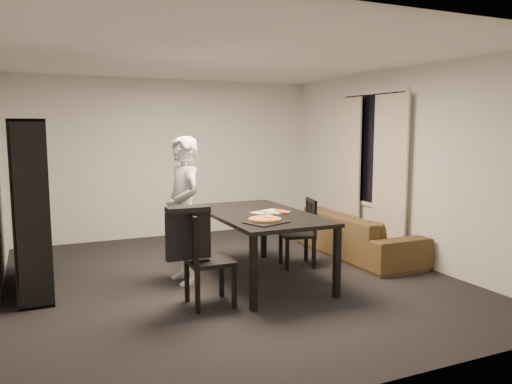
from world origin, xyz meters
name	(u,v)px	position (x,y,z in m)	size (l,w,h in m)	color
room	(231,172)	(0.00, 0.00, 1.30)	(5.01, 5.51, 2.61)	black
window_pane	(372,149)	(2.48, 0.60, 1.50)	(0.02, 1.40, 1.60)	black
window_frame	(372,149)	(2.48, 0.60, 1.50)	(0.03, 1.52, 1.72)	white
curtain_left	(390,176)	(2.40, 0.08, 1.15)	(0.03, 0.70, 2.25)	beige
curtain_right	(346,170)	(2.40, 1.12, 1.15)	(0.03, 0.70, 2.25)	beige
bookshelf	(31,206)	(-2.16, 0.60, 0.95)	(0.35, 1.50, 1.90)	black
dining_table	(259,219)	(0.30, -0.16, 0.74)	(1.08, 1.95, 0.81)	black
chair_left	(201,254)	(-0.61, -0.73, 0.55)	(0.45, 0.45, 0.96)	black
chair_right	(303,228)	(1.08, 0.16, 0.51)	(0.50, 0.50, 0.89)	black
draped_jacket	(188,231)	(-0.74, -0.73, 0.80)	(0.45, 0.19, 0.53)	black
person	(183,210)	(-0.54, 0.13, 0.86)	(0.63, 0.41, 1.72)	silver
baking_tray	(266,222)	(0.11, -0.75, 0.82)	(0.40, 0.32, 0.01)	black
pepperoni_pizza	(265,219)	(0.12, -0.68, 0.84)	(0.35, 0.35, 0.03)	#A47E2F
kitchen_towel	(270,212)	(0.44, -0.18, 0.82)	(0.40, 0.30, 0.01)	white
pizza_slices	(274,212)	(0.46, -0.23, 0.83)	(0.37, 0.31, 0.01)	#E3CC47
sofa	(357,234)	(2.04, 0.30, 0.31)	(2.12, 0.83, 0.62)	#3D3118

